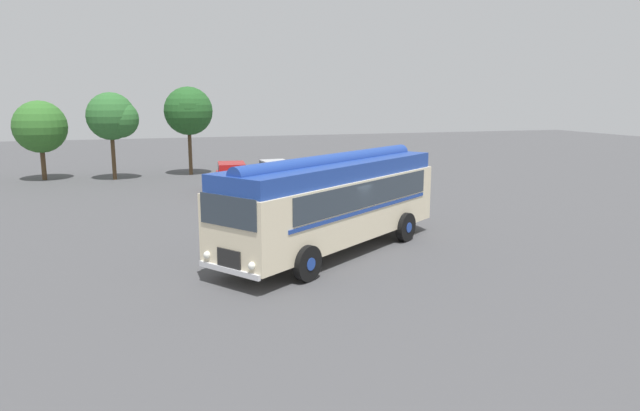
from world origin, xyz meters
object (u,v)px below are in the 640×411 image
at_px(car_near_left, 232,177).
at_px(car_mid_right, 323,174).
at_px(vintage_bus, 333,199).
at_px(car_mid_left, 277,175).

distance_m(car_near_left, car_mid_right, 5.47).
bearing_deg(car_mid_right, car_near_left, 177.90).
bearing_deg(car_mid_right, vintage_bus, -106.75).
distance_m(vintage_bus, car_mid_left, 14.38).
bearing_deg(vintage_bus, car_near_left, 95.16).
bearing_deg(car_near_left, car_mid_left, 3.38).
bearing_deg(vintage_bus, car_mid_right, 73.25).
xyz_separation_m(vintage_bus, car_mid_left, (1.42, 14.27, -1.05)).
xyz_separation_m(vintage_bus, car_mid_right, (4.19, 13.91, -1.05)).
bearing_deg(car_near_left, car_mid_right, -2.10).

